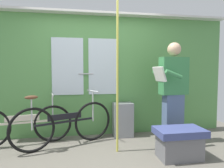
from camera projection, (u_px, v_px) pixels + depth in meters
The scene contains 8 objects.
ground_plane at pixel (105, 163), 2.86m from camera, with size 6.43×4.16×0.04m, color #666056.
train_door_wall at pixel (96, 73), 4.03m from camera, with size 5.43×0.28×2.41m.
bicycle_near_door at pixel (65, 124), 3.43m from camera, with size 1.67×0.78×0.93m.
bicycle_leaning_behind at pixel (22, 125), 3.48m from camera, with size 1.66×0.48×0.88m.
passenger_reading_newspaper at pixel (173, 90), 3.56m from camera, with size 0.60×0.54×1.78m.
trash_bin_by_wall at pixel (123, 120), 3.96m from camera, with size 0.38×0.28×0.66m, color gray.
handrail_pole at pixel (117, 78), 3.15m from camera, with size 0.04×0.04×2.37m, color #C6C14C.
bench_seat_corner at pixel (179, 142), 2.95m from camera, with size 0.70×0.44×0.45m.
Camera 1 is at (-0.37, -2.75, 1.29)m, focal length 32.29 mm.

